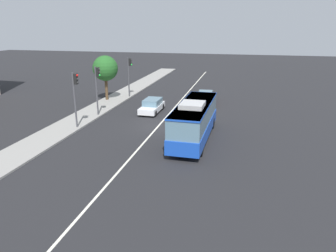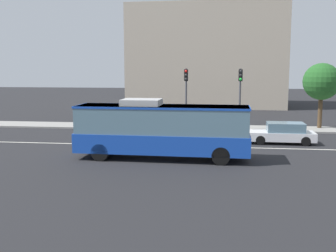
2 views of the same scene
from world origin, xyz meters
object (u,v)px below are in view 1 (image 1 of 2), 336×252
street_tree_kerbside_left (105,68)px  traffic_light_near_corner (130,71)px  traffic_light_mid_block (75,91)px  sedan_red (205,97)px  traffic_light_far_corner (97,83)px  sedan_white (152,106)px  transit_bus (195,119)px

street_tree_kerbside_left → traffic_light_near_corner: bearing=-42.4°
traffic_light_mid_block → street_tree_kerbside_left: size_ratio=0.92×
sedan_red → street_tree_kerbside_left: (-1.50, 12.35, 3.34)m
traffic_light_near_corner → traffic_light_mid_block: size_ratio=1.00×
sedan_red → traffic_light_far_corner: (-8.41, 10.21, 2.84)m
traffic_light_near_corner → traffic_light_mid_block: same height
sedan_white → traffic_light_mid_block: traffic_light_mid_block is taller
sedan_red → traffic_light_near_corner: 10.53m
sedan_white → street_tree_kerbside_left: size_ratio=0.80×
traffic_light_mid_block → sedan_white: bearing=52.9°
transit_bus → traffic_light_near_corner: bearing=38.3°
transit_bus → traffic_light_mid_block: (0.50, 10.97, 1.75)m
transit_bus → sedan_white: bearing=38.7°
transit_bus → traffic_light_far_corner: 12.11m
transit_bus → traffic_light_near_corner: size_ratio=1.93×
transit_bus → sedan_white: size_ratio=2.22×
transit_bus → sedan_red: (13.36, 0.70, -1.09)m
transit_bus → traffic_light_mid_block: size_ratio=1.93×
traffic_light_near_corner → traffic_light_mid_block: 13.83m
street_tree_kerbside_left → traffic_light_mid_block: bearing=-169.6°
traffic_light_mid_block → traffic_light_far_corner: (4.45, -0.05, 0.00)m
traffic_light_mid_block → traffic_light_far_corner: size_ratio=1.00×
transit_bus → traffic_light_far_corner: size_ratio=1.93×
traffic_light_mid_block → sedan_red: bearing=49.5°
transit_bus → sedan_red: bearing=4.4°
sedan_red → traffic_light_far_corner: traffic_light_far_corner is taller
sedan_red → sedan_white: (-5.64, 5.18, 0.00)m
traffic_light_far_corner → traffic_light_near_corner: bearing=88.8°
transit_bus → street_tree_kerbside_left: (11.85, 13.06, 2.26)m
sedan_white → street_tree_kerbside_left: bearing=-119.1°
sedan_white → traffic_light_mid_block: bearing=-34.3°
sedan_white → transit_bus: bearing=38.2°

